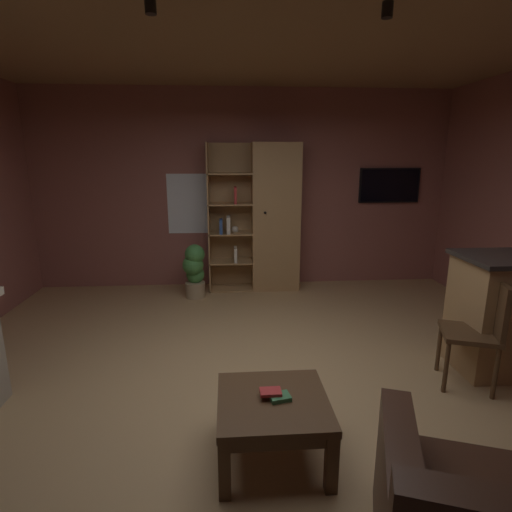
% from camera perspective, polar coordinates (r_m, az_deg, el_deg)
% --- Properties ---
extents(floor, '(5.97, 5.88, 0.02)m').
position_cam_1_polar(floor, '(3.52, 0.49, -18.62)').
color(floor, tan).
rests_on(floor, ground).
extents(wall_back, '(6.09, 0.06, 2.82)m').
position_cam_1_polar(wall_back, '(5.96, -1.81, 9.31)').
color(wall_back, '#8E544C').
rests_on(wall_back, ground).
extents(ceiling, '(5.97, 5.88, 0.02)m').
position_cam_1_polar(ceiling, '(3.12, 0.62, 31.59)').
color(ceiling, '#8E6B47').
extents(window_pane_back, '(0.70, 0.01, 0.86)m').
position_cam_1_polar(window_pane_back, '(5.96, -9.04, 7.29)').
color(window_pane_back, white).
extents(bookshelf_cabinet, '(1.29, 0.41, 2.07)m').
position_cam_1_polar(bookshelf_cabinet, '(5.76, 1.89, 5.29)').
color(bookshelf_cabinet, '#A87F51').
rests_on(bookshelf_cabinet, ground).
extents(coffee_table, '(0.69, 0.67, 0.42)m').
position_cam_1_polar(coffee_table, '(2.70, 2.41, -21.00)').
color(coffee_table, '#4C331E').
rests_on(coffee_table, ground).
extents(table_book_0, '(0.14, 0.12, 0.03)m').
position_cam_1_polar(table_book_0, '(2.65, 3.39, -19.29)').
color(table_book_0, '#387247').
rests_on(table_book_0, coffee_table).
extents(table_book_1, '(0.13, 0.10, 0.02)m').
position_cam_1_polar(table_book_1, '(2.65, 2.08, -18.64)').
color(table_book_1, '#B22D2D').
rests_on(table_book_1, coffee_table).
extents(dining_chair, '(0.54, 0.54, 0.92)m').
position_cam_1_polar(dining_chair, '(3.82, 29.22, -8.73)').
color(dining_chair, '#4C331E').
rests_on(dining_chair, ground).
extents(potted_floor_plant, '(0.30, 0.32, 0.75)m').
position_cam_1_polar(potted_floor_plant, '(5.53, -8.70, -1.91)').
color(potted_floor_plant, '#9E896B').
rests_on(potted_floor_plant, ground).
extents(wall_mounted_tv, '(0.90, 0.06, 0.50)m').
position_cam_1_polar(wall_mounted_tv, '(6.36, 18.33, 9.46)').
color(wall_mounted_tv, black).
extents(track_light_spot_1, '(0.07, 0.07, 0.09)m').
position_cam_1_polar(track_light_spot_1, '(2.89, -14.69, 31.01)').
color(track_light_spot_1, black).
extents(track_light_spot_2, '(0.07, 0.07, 0.09)m').
position_cam_1_polar(track_light_spot_2, '(2.99, 18.09, 30.16)').
color(track_light_spot_2, black).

